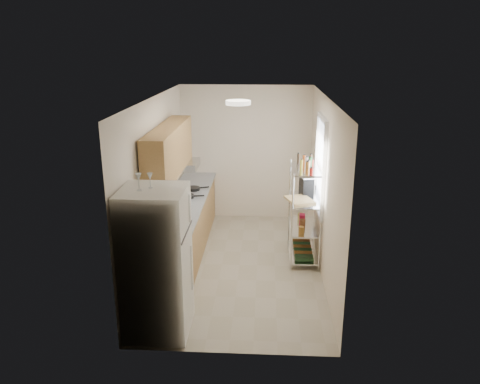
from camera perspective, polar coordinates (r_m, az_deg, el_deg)
The scene contains 16 objects.
room at distance 6.96m, azimuth -0.07°, elevation 0.73°, with size 2.52×4.42×2.62m.
counter_run at distance 7.76m, azimuth -6.69°, elevation -4.22°, with size 0.63×3.51×0.90m.
upper_cabinets at distance 7.07m, azimuth -8.63°, elevation 5.05°, with size 0.33×2.20×0.72m, color #B27F4C.
range_hood at distance 7.92m, azimuth -6.95°, elevation 3.36°, with size 0.50×0.60×0.12m, color #B7BABC.
window at distance 7.27m, azimuth 9.79°, elevation 3.24°, with size 0.06×1.00×1.46m, color white.
bakers_rack at distance 7.32m, azimuth 7.94°, elevation -0.17°, with size 0.45×0.90×1.73m.
ceiling_dome at distance 6.41m, azimuth -0.23°, elevation 10.86°, with size 0.34×0.34×0.06m, color white.
refrigerator at distance 5.59m, azimuth -10.16°, elevation -8.45°, with size 0.74×0.74×1.79m, color silver.
wine_glass_a at distance 5.22m, azimuth -12.24°, elevation 1.20°, with size 0.07×0.07×0.20m, color silver, non-canonical shape.
wine_glass_b at distance 5.29m, azimuth -10.90°, elevation 1.38°, with size 0.06×0.06×0.17m, color silver, non-canonical shape.
rice_cooker at distance 7.38m, azimuth -6.97°, elevation -0.83°, with size 0.26×0.26×0.21m, color silver.
frying_pan_large at distance 7.75m, azimuth -6.64°, elevation -0.53°, with size 0.27×0.27×0.05m, color black.
frying_pan_small at distance 8.15m, azimuth -5.74°, elevation 0.41°, with size 0.24×0.24×0.05m, color black.
cutting_board at distance 7.27m, azimuth 7.28°, elevation -0.95°, with size 0.35×0.46×0.03m, color tan.
espresso_machine at distance 7.54m, azimuth 8.10°, elevation 0.81°, with size 0.18×0.26×0.31m, color black.
storage_bag at distance 7.63m, azimuth 7.59°, elevation -3.22°, with size 0.09×0.12×0.14m, color #A8142D.
Camera 1 is at (0.38, -6.65, 3.33)m, focal length 35.00 mm.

